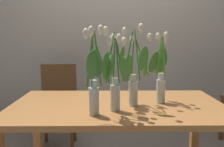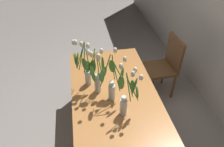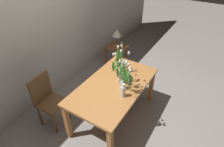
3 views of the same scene
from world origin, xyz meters
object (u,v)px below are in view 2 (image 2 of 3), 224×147
Objects in this scene: dining_table at (114,97)px; dining_chair at (166,64)px; tulip_vase_0 at (113,82)px; tulip_vase_3 at (97,75)px; tulip_vase_2 at (128,98)px; tulip_vase_1 at (85,69)px.

dining_chair reaches higher than dining_table.
tulip_vase_0 is 1.04× the size of tulip_vase_3.
dining_table is 0.45m from tulip_vase_2.
tulip_vase_1 is at bearing -144.01° from tulip_vase_2.
tulip_vase_2 is 1.34m from dining_chair.
tulip_vase_0 is 0.63× the size of dining_chair.
dining_table is 1.72× the size of dining_chair.
tulip_vase_1 is 0.58m from tulip_vase_2.
tulip_vase_2 reaches higher than dining_table.
dining_chair is at bearing 113.41° from tulip_vase_1.
tulip_vase_3 is 1.30m from dining_chair.
tulip_vase_2 is at bearing 24.37° from tulip_vase_0.
tulip_vase_3 is (-0.35, -0.24, 0.01)m from tulip_vase_2.
tulip_vase_0 is 1.03× the size of tulip_vase_1.
dining_chair is (-0.62, 1.05, -0.44)m from tulip_vase_3.
tulip_vase_1 is at bearing -138.73° from tulip_vase_3.
tulip_vase_0 reaches higher than tulip_vase_3.
tulip_vase_0 is 0.36m from tulip_vase_1.
tulip_vase_1 is 1.06× the size of tulip_vase_2.
tulip_vase_0 reaches higher than dining_chair.
tulip_vase_3 is at bearing -146.03° from tulip_vase_2.
dining_table is 0.45m from tulip_vase_1.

